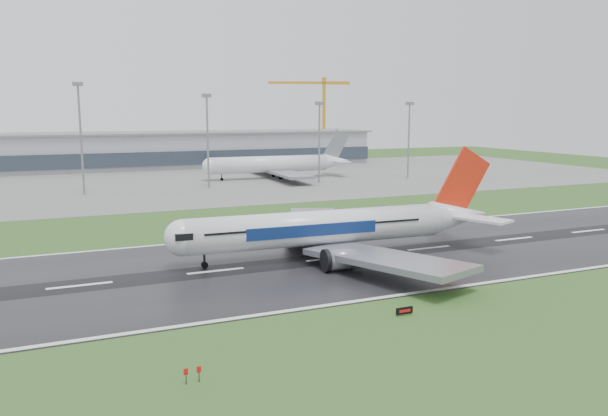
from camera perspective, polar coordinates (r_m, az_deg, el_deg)
name	(u,v)px	position (r m, az deg, el deg)	size (l,w,h in m)	color
ground	(216,271)	(93.31, -8.60, -6.14)	(520.00, 520.00, 0.00)	#2A501D
runway	(216,271)	(93.29, -8.60, -6.11)	(400.00, 45.00, 0.10)	black
apron	(125,183)	(214.79, -17.02, 2.32)	(400.00, 130.00, 0.08)	slate
terminal	(109,152)	(273.66, -18.47, 5.25)	(240.00, 36.00, 15.00)	#8F929A
main_airliner	(341,206)	(100.33, 3.58, 0.24)	(59.64, 56.80, 17.61)	silver
parked_airliner	(276,155)	(220.62, -2.79, 5.16)	(58.83, 54.77, 17.24)	white
tower_crane	(324,118)	(316.90, 1.95, 8.75)	(43.50, 2.37, 43.05)	orange
runway_sign	(404,311)	(74.06, 9.75, -9.88)	(2.30, 0.26, 1.04)	black
floodmast_2	(81,141)	(187.57, -20.90, 6.10)	(0.64, 0.64, 32.28)	gray
floodmast_3	(208,143)	(193.00, -9.36, 6.22)	(0.64, 0.64, 29.35)	gray
floodmast_4	(319,144)	(206.13, 1.50, 6.22)	(0.64, 0.64, 27.12)	gray
floodmast_5	(409,142)	(223.94, 10.16, 6.35)	(0.64, 0.64, 27.27)	gray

